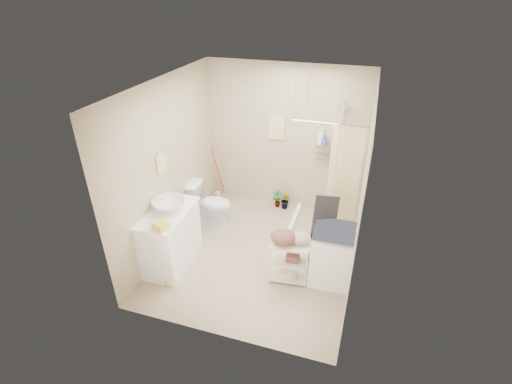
% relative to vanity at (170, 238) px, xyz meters
% --- Properties ---
extents(floor, '(3.20, 3.20, 0.00)m').
position_rel_vanity_xyz_m(floor, '(1.16, 0.57, -0.45)').
color(floor, tan).
rests_on(floor, ground).
extents(ceiling, '(2.80, 3.20, 0.04)m').
position_rel_vanity_xyz_m(ceiling, '(1.16, 0.57, 2.15)').
color(ceiling, silver).
rests_on(ceiling, ground).
extents(wall_back, '(2.80, 0.04, 2.60)m').
position_rel_vanity_xyz_m(wall_back, '(1.16, 2.17, 0.85)').
color(wall_back, '#B9AC8F').
rests_on(wall_back, ground).
extents(wall_front, '(2.80, 0.04, 2.60)m').
position_rel_vanity_xyz_m(wall_front, '(1.16, -1.03, 0.85)').
color(wall_front, '#B9AC8F').
rests_on(wall_front, ground).
extents(wall_left, '(0.04, 3.20, 2.60)m').
position_rel_vanity_xyz_m(wall_left, '(-0.24, 0.57, 0.85)').
color(wall_left, '#B9AC8F').
rests_on(wall_left, ground).
extents(wall_right, '(0.04, 3.20, 2.60)m').
position_rel_vanity_xyz_m(wall_right, '(2.56, 0.57, 0.85)').
color(wall_right, '#B9AC8F').
rests_on(wall_right, ground).
extents(vanity, '(0.60, 1.04, 0.90)m').
position_rel_vanity_xyz_m(vanity, '(0.00, 0.00, 0.00)').
color(vanity, white).
rests_on(vanity, ground).
extents(sink, '(0.48, 0.48, 0.16)m').
position_rel_vanity_xyz_m(sink, '(0.02, 0.05, 0.53)').
color(sink, silver).
rests_on(sink, vanity).
extents(counter_basket, '(0.23, 0.21, 0.11)m').
position_rel_vanity_xyz_m(counter_basket, '(0.14, -0.39, 0.50)').
color(counter_basket, yellow).
rests_on(counter_basket, vanity).
extents(floor_basket, '(0.28, 0.24, 0.13)m').
position_rel_vanity_xyz_m(floor_basket, '(0.19, -0.41, -0.39)').
color(floor_basket, gold).
rests_on(floor_basket, ground).
extents(toilet, '(0.74, 0.43, 0.75)m').
position_rel_vanity_xyz_m(toilet, '(0.12, 1.17, -0.07)').
color(toilet, white).
rests_on(toilet, ground).
extents(mop, '(0.12, 0.12, 1.11)m').
position_rel_vanity_xyz_m(mop, '(-0.11, 2.01, 0.11)').
color(mop, red).
rests_on(mop, ground).
extents(potted_plant_a, '(0.20, 0.15, 0.34)m').
position_rel_vanity_xyz_m(potted_plant_a, '(1.09, 2.01, -0.28)').
color(potted_plant_a, '#995936').
rests_on(potted_plant_a, ground).
extents(potted_plant_b, '(0.23, 0.22, 0.33)m').
position_rel_vanity_xyz_m(potted_plant_b, '(1.26, 1.99, -0.28)').
color(potted_plant_b, brown).
rests_on(potted_plant_b, ground).
extents(hanging_towel, '(0.28, 0.03, 0.42)m').
position_rel_vanity_xyz_m(hanging_towel, '(1.01, 2.15, 1.05)').
color(hanging_towel, beige).
rests_on(hanging_towel, wall_back).
extents(towel_ring, '(0.04, 0.22, 0.34)m').
position_rel_vanity_xyz_m(towel_ring, '(-0.22, 0.37, 1.02)').
color(towel_ring, '#E6D289').
rests_on(towel_ring, wall_left).
extents(tp_holder, '(0.08, 0.12, 0.14)m').
position_rel_vanity_xyz_m(tp_holder, '(-0.20, 0.62, 0.27)').
color(tp_holder, white).
rests_on(tp_holder, wall_left).
extents(shower, '(1.10, 1.10, 2.10)m').
position_rel_vanity_xyz_m(shower, '(2.01, 1.62, 0.60)').
color(shower, white).
rests_on(shower, ground).
extents(shampoo_bottle_a, '(0.13, 0.13, 0.26)m').
position_rel_vanity_xyz_m(shampoo_bottle_a, '(1.79, 2.10, 1.00)').
color(shampoo_bottle_a, white).
rests_on(shampoo_bottle_a, shower).
extents(shampoo_bottle_b, '(0.09, 0.09, 0.18)m').
position_rel_vanity_xyz_m(shampoo_bottle_b, '(1.85, 2.07, 0.96)').
color(shampoo_bottle_b, '#2F4D93').
rests_on(shampoo_bottle_b, shower).
extents(washing_machine, '(0.57, 0.59, 0.82)m').
position_rel_vanity_xyz_m(washing_machine, '(2.30, 0.37, -0.04)').
color(washing_machine, white).
rests_on(washing_machine, ground).
extents(laundry_rack, '(0.56, 0.37, 0.74)m').
position_rel_vanity_xyz_m(laundry_rack, '(1.74, 0.18, -0.08)').
color(laundry_rack, '#ECE5C9').
rests_on(laundry_rack, ground).
extents(ironing_board, '(0.35, 0.21, 1.18)m').
position_rel_vanity_xyz_m(ironing_board, '(2.12, 0.54, 0.14)').
color(ironing_board, black).
rests_on(ironing_board, ground).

